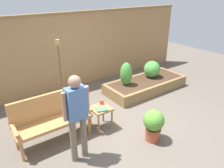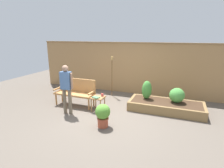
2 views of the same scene
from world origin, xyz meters
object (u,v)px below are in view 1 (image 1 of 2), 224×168
Objects in this scene: potted_boxwood at (153,124)px; tiki_torch at (59,60)px; book_on_table at (102,109)px; cup_on_table at (102,102)px; side_table at (101,111)px; person_by_bench at (77,112)px; shrub_near_bench at (126,74)px; shrub_far_corner at (152,69)px; garden_bench at (51,115)px.

tiki_torch is (-0.73, 2.57, 0.75)m from potted_boxwood.
cup_on_table is at bearing 78.36° from book_on_table.
side_table is 0.30× the size of tiki_torch.
shrub_near_bench is at bearing 33.22° from person_by_bench.
shrub_far_corner is at bearing 18.94° from cup_on_table.
potted_boxwood is (0.62, -0.85, -0.12)m from book_on_table.
shrub_near_bench reaches higher than side_table.
shrub_near_bench is 0.99m from shrub_far_corner.
cup_on_table is at bearing -5.45° from garden_bench.
potted_boxwood is (0.59, -0.94, -0.03)m from side_table.
side_table is 0.99× the size of shrub_far_corner.
garden_bench is at bearing -168.53° from shrub_far_corner.
garden_bench is at bearing 102.61° from person_by_bench.
side_table is at bearing -129.35° from cup_on_table.
person_by_bench is at bearing -107.06° from tiki_torch.
tiki_torch is at bearing 59.12° from garden_bench.
shrub_near_bench is at bearing 15.97° from garden_bench.
tiki_torch reaches higher than person_by_bench.
potted_boxwood is 2.04m from shrub_near_bench.
tiki_torch reaches higher than shrub_near_bench.
garden_bench is 1.00m from book_on_table.
cup_on_table is at bearing -149.06° from shrub_near_bench.
tiki_torch is at bearing 164.20° from shrub_far_corner.
tiki_torch is at bearing 113.49° from book_on_table.
shrub_far_corner reaches higher than cup_on_table.
side_table is (0.98, -0.23, -0.15)m from garden_bench.
cup_on_table is 0.23× the size of shrub_far_corner.
tiki_torch reaches higher than garden_bench.
cup_on_table is 1.20m from person_by_bench.
shrub_far_corner is (0.98, 0.00, -0.07)m from shrub_near_bench.
tiki_torch reaches higher than cup_on_table.
garden_bench reaches higher than shrub_far_corner.
garden_bench is 3.45m from shrub_far_corner.
potted_boxwood reaches higher than cup_on_table.
cup_on_table is (1.08, -0.10, -0.02)m from garden_bench.
side_table is 0.76× the size of shrub_near_bench.
book_on_table is 0.46× the size of shrub_far_corner.
book_on_table is at bearing 126.03° from potted_boxwood.
book_on_table is 1.76m from shrub_near_bench.
cup_on_table is (0.10, 0.12, 0.13)m from side_table.
potted_boxwood is at bearing -134.39° from shrub_far_corner.
side_table is 1.11m from potted_boxwood.
tiki_torch is at bearing 99.05° from cup_on_table.
potted_boxwood is 0.40× the size of tiki_torch.
cup_on_table is at bearing -80.95° from tiki_torch.
side_table is 0.31× the size of person_by_bench.
book_on_table is 2.63m from shrub_far_corner.
tiki_torch is at bearing 94.84° from side_table.
shrub_near_bench reaches higher than shrub_far_corner.
person_by_bench is at bearing -77.39° from garden_bench.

